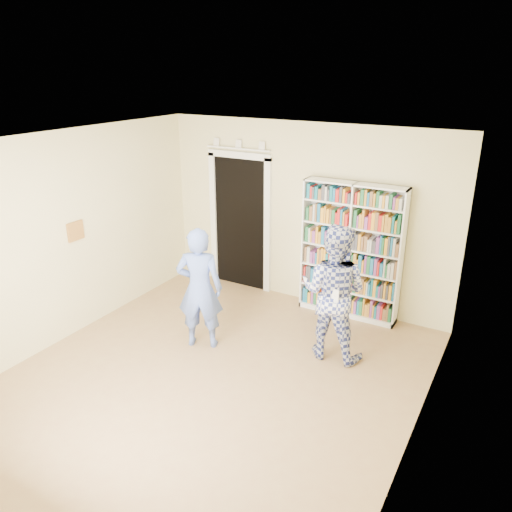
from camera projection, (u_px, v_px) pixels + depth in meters
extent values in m
plane|color=#976E49|center=(212.00, 379.00, 5.82)|extent=(5.00, 5.00, 0.00)
plane|color=white|center=(203.00, 145.00, 4.85)|extent=(5.00, 5.00, 0.00)
plane|color=beige|center=(304.00, 215.00, 7.36)|extent=(4.50, 0.00, 4.50)
plane|color=beige|center=(63.00, 239.00, 6.37)|extent=(0.00, 5.00, 5.00)
plane|color=beige|center=(423.00, 323.00, 4.30)|extent=(0.00, 5.00, 5.00)
cube|color=white|center=(351.00, 252.00, 7.00)|extent=(1.42, 0.27, 1.96)
cube|color=white|center=(351.00, 252.00, 7.00)|extent=(0.02, 0.27, 1.96)
cube|color=black|center=(240.00, 224.00, 7.97)|extent=(0.90, 0.03, 2.10)
cube|color=white|center=(214.00, 220.00, 8.18)|extent=(0.10, 0.06, 2.20)
cube|color=white|center=(267.00, 229.00, 7.72)|extent=(0.10, 0.06, 2.20)
cube|color=white|center=(239.00, 155.00, 7.56)|extent=(1.10, 0.06, 0.10)
cube|color=white|center=(239.00, 148.00, 7.51)|extent=(1.10, 0.08, 0.02)
cube|color=brown|center=(75.00, 231.00, 6.51)|extent=(0.03, 0.25, 0.25)
imported|color=#5B75CA|center=(200.00, 289.00, 6.27)|extent=(0.69, 0.59, 1.60)
imported|color=navy|center=(333.00, 292.00, 6.02)|extent=(0.86, 0.68, 1.72)
cube|color=white|center=(331.00, 299.00, 5.79)|extent=(0.19, 0.03, 0.26)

